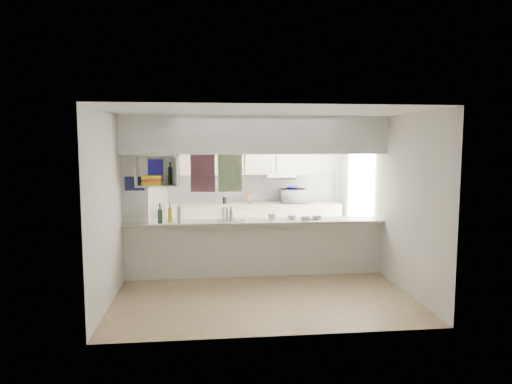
{
  "coord_description": "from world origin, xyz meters",
  "views": [
    {
      "loc": [
        -0.78,
        -7.3,
        2.18
      ],
      "look_at": [
        0.06,
        0.5,
        1.33
      ],
      "focal_mm": 32.0,
      "sensor_mm": 36.0,
      "label": 1
    }
  ],
  "objects": [
    {
      "name": "wall_left",
      "position": [
        -2.1,
        0.0,
        1.3
      ],
      "size": [
        0.0,
        4.8,
        4.8
      ],
      "primitive_type": "plane",
      "rotation": [
        1.57,
        0.0,
        1.57
      ],
      "color": "silver",
      "rests_on": "floor"
    },
    {
      "name": "wall_back",
      "position": [
        0.0,
        2.4,
        1.3
      ],
      "size": [
        4.2,
        0.0,
        4.2
      ],
      "primitive_type": "plane",
      "rotation": [
        1.57,
        0.0,
        0.0
      ],
      "color": "silver",
      "rests_on": "floor"
    },
    {
      "name": "wine_bottles",
      "position": [
        -1.36,
        -0.09,
        1.05
      ],
      "size": [
        0.37,
        0.15,
        0.35
      ],
      "color": "black",
      "rests_on": "breakfast_bar"
    },
    {
      "name": "wall_right",
      "position": [
        2.1,
        0.0,
        1.3
      ],
      "size": [
        0.0,
        4.8,
        4.8
      ],
      "primitive_type": "plane",
      "rotation": [
        1.57,
        0.0,
        -1.57
      ],
      "color": "silver",
      "rests_on": "floor"
    },
    {
      "name": "knife_block",
      "position": [
        0.11,
        2.18,
        1.02
      ],
      "size": [
        0.1,
        0.08,
        0.2
      ],
      "primitive_type": "cube",
      "rotation": [
        0.0,
        0.0,
        0.02
      ],
      "color": "brown",
      "rests_on": "bench_top"
    },
    {
      "name": "utensil_jar",
      "position": [
        -0.41,
        2.15,
        0.99
      ],
      "size": [
        0.1,
        0.1,
        0.13
      ],
      "primitive_type": "cylinder",
      "color": "black",
      "rests_on": "bench_top"
    },
    {
      "name": "ceiling",
      "position": [
        0.0,
        0.0,
        2.6
      ],
      "size": [
        4.8,
        4.8,
        0.0
      ],
      "primitive_type": "plane",
      "color": "white",
      "rests_on": "wall_back"
    },
    {
      "name": "plastic_tubs",
      "position": [
        0.78,
        -0.01,
        0.95
      ],
      "size": [
        0.56,
        0.22,
        0.07
      ],
      "color": "silver",
      "rests_on": "breakfast_bar"
    },
    {
      "name": "servery_partition",
      "position": [
        -0.17,
        0.0,
        1.66
      ],
      "size": [
        4.2,
        0.5,
        2.6
      ],
      "color": "silver",
      "rests_on": "floor"
    },
    {
      "name": "floor",
      "position": [
        0.0,
        0.0,
        0.0
      ],
      "size": [
        4.8,
        4.8,
        0.0
      ],
      "primitive_type": "plane",
      "color": "#8D7752",
      "rests_on": "ground"
    },
    {
      "name": "microwave",
      "position": [
        1.03,
        2.1,
        1.07
      ],
      "size": [
        0.53,
        0.36,
        0.29
      ],
      "primitive_type": "imported",
      "rotation": [
        0.0,
        0.0,
        3.14
      ],
      "color": "white",
      "rests_on": "bench_top"
    },
    {
      "name": "cubby_shelf",
      "position": [
        -1.57,
        -0.06,
        1.71
      ],
      "size": [
        0.65,
        0.35,
        0.5
      ],
      "color": "white",
      "rests_on": "bulkhead"
    },
    {
      "name": "cup",
      "position": [
        0.26,
        -0.08,
        0.98
      ],
      "size": [
        0.16,
        0.16,
        0.1
      ],
      "primitive_type": "imported",
      "rotation": [
        0.0,
        0.0,
        -0.32
      ],
      "color": "white",
      "rests_on": "dish_rack"
    },
    {
      "name": "dish_rack",
      "position": [
        -0.43,
        -0.03,
        1.01
      ],
      "size": [
        0.48,
        0.39,
        0.23
      ],
      "rotation": [
        0.0,
        0.0,
        0.14
      ],
      "color": "silver",
      "rests_on": "breakfast_bar"
    },
    {
      "name": "kitchen_run",
      "position": [
        0.16,
        2.14,
        0.83
      ],
      "size": [
        3.6,
        0.63,
        2.24
      ],
      "color": "beige",
      "rests_on": "floor"
    },
    {
      "name": "bowl",
      "position": [
        1.0,
        2.09,
        1.24
      ],
      "size": [
        0.24,
        0.24,
        0.06
      ],
      "primitive_type": "imported",
      "color": "#120B81",
      "rests_on": "microwave"
    }
  ]
}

